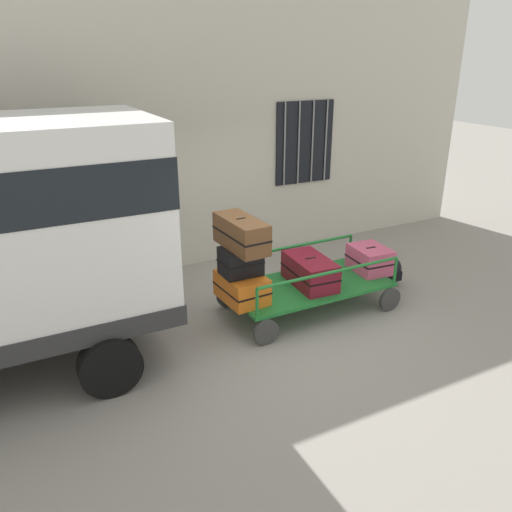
% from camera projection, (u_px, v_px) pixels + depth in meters
% --- Properties ---
extents(ground_plane, '(40.00, 40.00, 0.00)m').
position_uv_depth(ground_plane, '(264.00, 325.00, 7.20)').
color(ground_plane, gray).
extents(building_wall, '(12.00, 0.38, 5.00)m').
position_uv_depth(building_wall, '(188.00, 121.00, 8.51)').
color(building_wall, beige).
rests_on(building_wall, ground).
extents(luggage_cart, '(2.43, 1.26, 0.41)m').
position_uv_depth(luggage_cart, '(309.00, 287.00, 7.55)').
color(luggage_cart, '#1E722D').
rests_on(luggage_cart, ground).
extents(cart_railing, '(2.32, 1.12, 0.42)m').
position_uv_depth(cart_railing, '(310.00, 262.00, 7.40)').
color(cart_railing, '#1E722D').
rests_on(cart_railing, luggage_cart).
extents(suitcase_left_bottom, '(0.56, 0.78, 0.38)m').
position_uv_depth(suitcase_left_bottom, '(242.00, 287.00, 6.98)').
color(suitcase_left_bottom, orange).
rests_on(suitcase_left_bottom, luggage_cart).
extents(suitcase_left_middle, '(0.54, 0.40, 0.38)m').
position_uv_depth(suitcase_left_middle, '(241.00, 261.00, 6.86)').
color(suitcase_left_middle, black).
rests_on(suitcase_left_middle, suitcase_left_bottom).
extents(suitcase_left_top, '(0.43, 0.95, 0.41)m').
position_uv_depth(suitcase_left_top, '(241.00, 233.00, 6.69)').
color(suitcase_left_top, brown).
rests_on(suitcase_left_top, suitcase_left_middle).
extents(suitcase_midleft_bottom, '(0.57, 0.96, 0.41)m').
position_uv_depth(suitcase_midleft_bottom, '(310.00, 271.00, 7.44)').
color(suitcase_midleft_bottom, maroon).
rests_on(suitcase_midleft_bottom, luggage_cart).
extents(suitcase_center_bottom, '(0.55, 0.69, 0.38)m').
position_uv_depth(suitcase_center_bottom, '(370.00, 259.00, 7.91)').
color(suitcase_center_bottom, '#CC4C72').
rests_on(suitcase_center_bottom, luggage_cart).
extents(backpack, '(0.27, 0.22, 0.44)m').
position_uv_depth(backpack, '(394.00, 272.00, 8.39)').
color(backpack, black).
rests_on(backpack, ground).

